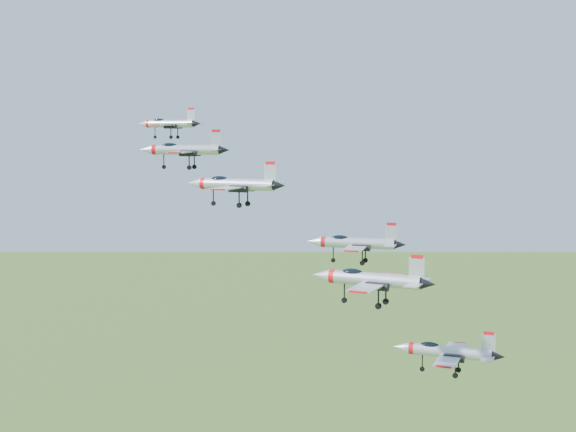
% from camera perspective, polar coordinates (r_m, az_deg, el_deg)
% --- Properties ---
extents(jet_lead, '(11.10, 9.17, 2.97)m').
position_cam_1_polar(jet_lead, '(124.41, -8.51, 6.52)').
color(jet_lead, silver).
extents(jet_left_high, '(13.07, 10.93, 3.50)m').
position_cam_1_polar(jet_left_high, '(112.28, -7.47, 4.71)').
color(jet_left_high, silver).
extents(jet_right_high, '(12.25, 10.10, 3.28)m').
position_cam_1_polar(jet_right_high, '(90.25, -3.86, 2.29)').
color(jet_right_high, silver).
extents(jet_left_low, '(13.11, 10.85, 3.50)m').
position_cam_1_polar(jet_left_low, '(104.53, 4.76, -1.90)').
color(jet_left_low, silver).
extents(jet_right_low, '(13.88, 11.51, 3.71)m').
position_cam_1_polar(jet_right_low, '(86.19, 5.90, -4.47)').
color(jet_right_low, silver).
extents(jet_trail, '(13.60, 11.17, 3.64)m').
position_cam_1_polar(jet_trail, '(100.71, 11.21, -9.42)').
color(jet_trail, silver).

